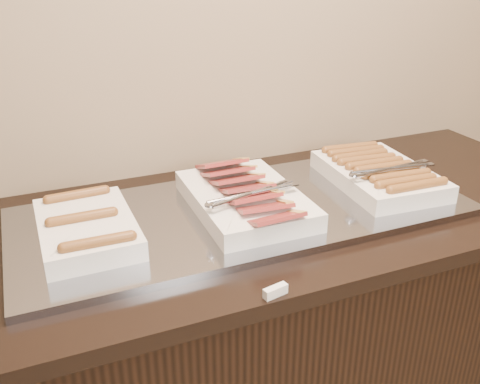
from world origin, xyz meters
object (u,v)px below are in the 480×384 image
Objects in this scene: counter at (246,345)px; warming_tray at (244,212)px; dish_left at (87,228)px; dish_right at (379,173)px; dish_center at (245,198)px.

counter is 1.72× the size of warming_tray.
dish_right reaches higher than dish_left.
dish_left is 0.84m from dish_right.
counter is at bearing 28.18° from dish_center.
dish_center is at bearing -176.26° from dish_right.
dish_left is 0.82× the size of dish_right.
dish_right is at bearing -0.46° from warming_tray.
dish_center is 0.43m from dish_right.
dish_right is (0.43, -0.00, 0.04)m from warming_tray.
dish_left reaches higher than warming_tray.
dish_center reaches higher than dish_left.
counter is 4.86× the size of dish_center.
warming_tray is 0.43m from dish_right.
dish_right is at bearing -0.59° from dish_left.
dish_right is at bearing 0.92° from dish_center.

